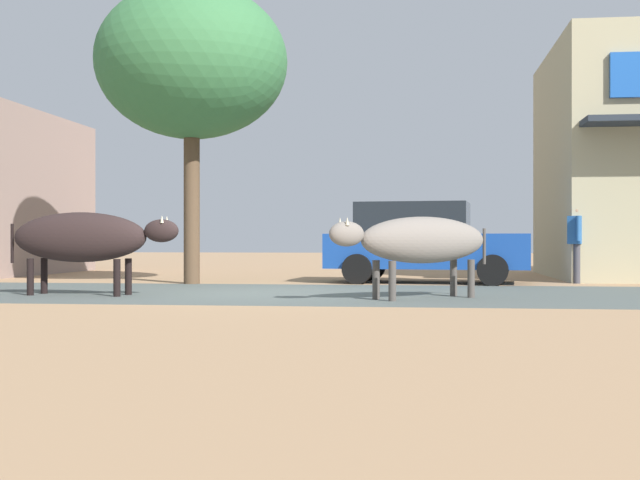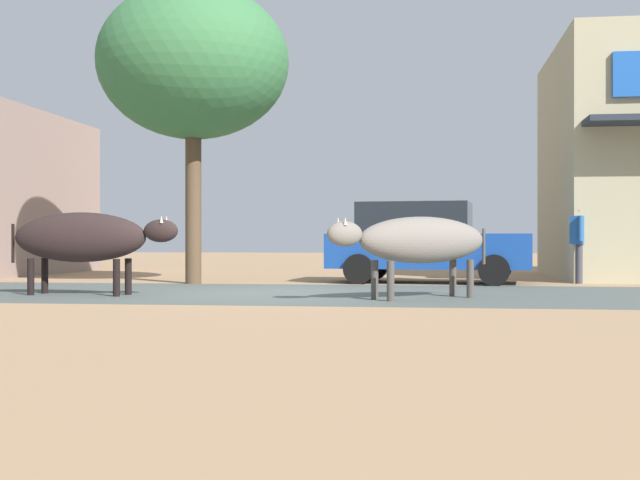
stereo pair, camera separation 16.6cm
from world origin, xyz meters
name	(u,v)px [view 1 (the left image)]	position (x,y,z in m)	size (l,w,h in m)	color
ground	(259,293)	(0.00, 0.00, 0.00)	(80.00, 80.00, 0.00)	tan
asphalt_road	(259,293)	(0.00, 0.00, 0.00)	(72.00, 5.23, 0.00)	#515A57
roadside_tree	(192,63)	(-1.90, 2.66, 4.41)	(3.83, 3.83, 5.96)	brown
parked_hatchback_car	(424,242)	(2.71, 3.61, 0.84)	(4.21, 2.19, 1.64)	#19459B
cow_near_brown	(83,238)	(-2.68, -0.86, 0.91)	(2.88, 0.78, 1.32)	#2D2120
cow_far_dark	(420,241)	(2.65, -1.00, 0.87)	(2.49, 2.00, 1.23)	gray
pedestrian_by_shop	(576,238)	(5.77, 3.80, 0.92)	(0.39, 0.61, 1.57)	#3F3F47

